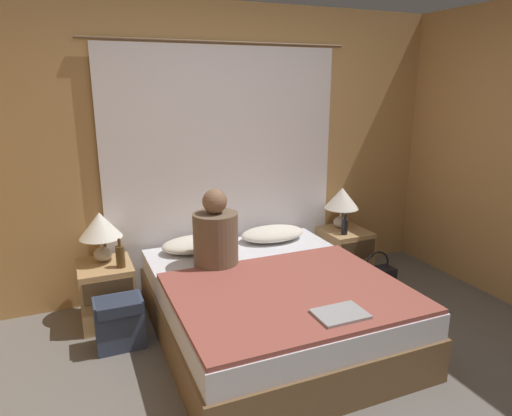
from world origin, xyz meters
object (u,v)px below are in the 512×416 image
bed (271,307)px  lamp_left (100,228)px  person_left_in_bed (216,236)px  handbag_on_floor (375,281)px  beer_bottle_on_left_stand (120,256)px  laptop_on_bed (340,314)px  lamp_right (342,200)px  pillow_left (197,244)px  beer_bottle_on_right_stand (345,226)px  pillow_right (273,234)px  backpack_on_floor (119,320)px  nightstand_right (344,254)px  nightstand_left (107,293)px

bed → lamp_left: size_ratio=4.78×
person_left_in_bed → handbag_on_floor: 1.56m
handbag_on_floor → bed: bearing=-168.0°
beer_bottle_on_left_stand → laptop_on_bed: size_ratio=0.75×
lamp_right → pillow_left: 1.47m
beer_bottle_on_right_stand → beer_bottle_on_left_stand: bearing=180.0°
lamp_left → pillow_right: size_ratio=0.68×
backpack_on_floor → beer_bottle_on_right_stand: bearing=8.8°
beer_bottle_on_left_stand → lamp_right: bearing=5.0°
bed → lamp_right: lamp_right is taller
beer_bottle_on_right_stand → backpack_on_floor: size_ratio=0.54×
nightstand_right → beer_bottle_on_left_stand: beer_bottle_on_left_stand is taller
nightstand_right → lamp_left: (-2.20, 0.08, 0.51)m
pillow_left → person_left_in_bed: (0.05, -0.38, 0.19)m
lamp_right → laptop_on_bed: 1.82m
person_left_in_bed → laptop_on_bed: size_ratio=2.00×
bed → laptop_on_bed: (0.12, -0.73, 0.28)m
beer_bottle_on_left_stand → pillow_left: bearing=11.7°
lamp_right → pillow_right: lamp_right is taller
lamp_left → handbag_on_floor: (2.24, -0.54, -0.62)m
nightstand_right → pillow_right: size_ratio=0.82×
lamp_right → beer_bottle_on_right_stand: 0.28m
pillow_left → backpack_on_floor: bearing=-147.2°
lamp_left → backpack_on_floor: 0.75m
beer_bottle_on_right_stand → handbag_on_floor: (0.11, -0.36, -0.42)m
bed → laptop_on_bed: bearing=-80.8°
nightstand_left → nightstand_right: same height
beer_bottle_on_right_stand → laptop_on_bed: size_ratio=0.66×
backpack_on_floor → handbag_on_floor: handbag_on_floor is taller
pillow_right → beer_bottle_on_right_stand: 0.69m
pillow_left → nightstand_left: bearing=-177.7°
nightstand_right → beer_bottle_on_left_stand: (-2.09, -0.10, 0.33)m
person_left_in_bed → laptop_on_bed: (0.42, -1.08, -0.21)m
pillow_right → handbag_on_floor: 1.01m
nightstand_right → beer_bottle_on_left_stand: bearing=-177.2°
laptop_on_bed → lamp_left: bearing=128.9°
nightstand_right → laptop_on_bed: 1.76m
lamp_left → handbag_on_floor: lamp_left is taller
bed → pillow_right: (0.35, 0.73, 0.30)m
nightstand_left → backpack_on_floor: size_ratio=1.29×
person_left_in_bed → pillow_right: bearing=30.1°
bed → lamp_right: 1.45m
backpack_on_floor → lamp_right: bearing=13.2°
nightstand_right → pillow_right: pillow_right is taller
beer_bottle_on_left_stand → laptop_on_bed: 1.73m
nightstand_right → beer_bottle_on_right_stand: 0.34m
nightstand_left → bed: bearing=-32.5°
lamp_right → pillow_left: bearing=-178.0°
person_left_in_bed → laptop_on_bed: 1.18m
nightstand_left → laptop_on_bed: size_ratio=1.57×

